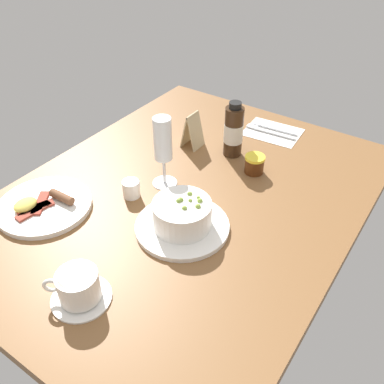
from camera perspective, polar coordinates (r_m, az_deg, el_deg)
The scene contains 10 objects.
ground_plane at distance 111.90cm, azimuth -0.87°, elevation -0.98°, with size 110.00×84.00×3.00cm, color brown.
porridge_bowl at distance 98.82cm, azimuth -1.33°, elevation -3.35°, with size 22.45×22.45×8.43cm.
cutlery_setting at distance 140.52cm, azimuth 10.68°, elevation 8.07°, with size 14.87×18.32×0.90cm.
coffee_cup at distance 87.38cm, azimuth -15.06°, elevation -12.34°, with size 12.15×12.15×7.02cm.
creamer_jug at distance 110.28cm, azimuth -8.16°, elevation 0.47°, with size 4.78×5.10×5.22cm.
wine_glass at distance 108.25cm, azimuth -3.95°, elevation 6.61°, with size 6.77×6.77×19.74cm.
jam_jar at distance 119.07cm, azimuth 8.42°, elevation 3.74°, with size 5.59×5.59×5.21cm.
sauce_bottle_brown at distance 123.93cm, azimuth 5.45°, elevation 8.23°, with size 5.56×5.56×16.74cm.
breakfast_plate at distance 112.44cm, azimuth -19.41°, elevation -1.73°, with size 23.53×23.53×3.70cm.
menu_card at distance 128.38cm, azimuth 0.05°, elevation 8.35°, with size 5.86×5.43×10.83cm.
Camera 1 is at (-70.73, -50.68, 68.87)cm, focal length 39.54 mm.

